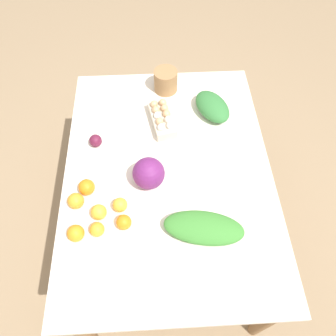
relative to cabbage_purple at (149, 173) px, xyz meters
The scene contains 15 objects.
ground_plane 0.85m from the cabbage_purple, 123.65° to the left, with size 8.00×8.00×0.00m, color #937A5B.
dining_table 0.20m from the cabbage_purple, 123.65° to the left, with size 1.48×1.07×0.76m.
cabbage_purple is the anchor object (origin of this frame).
egg_carton 0.40m from the cabbage_purple, 168.00° to the left, with size 0.28×0.16×0.09m.
paper_bag 0.67m from the cabbage_purple, behind, with size 0.14×0.14×0.14m, color #997047.
greens_bunch_chard 0.37m from the cabbage_purple, 40.77° to the left, with size 0.37×0.17×0.08m, color #3D8433.
greens_bunch_kale 0.59m from the cabbage_purple, 140.61° to the left, with size 0.26×0.16×0.10m, color #337538.
beet_root 0.38m from the cabbage_purple, 131.80° to the right, with size 0.07×0.07×0.07m, color #5B1933.
orange_0 0.26m from the cabbage_purple, 27.53° to the right, with size 0.07×0.07×0.07m, color orange.
orange_1 0.37m from the cabbage_purple, 72.46° to the right, with size 0.08×0.08×0.08m, color orange.
orange_2 0.43m from the cabbage_purple, 50.57° to the right, with size 0.08×0.08×0.08m, color orange.
orange_3 0.31m from the cabbage_purple, 82.78° to the right, with size 0.08×0.08×0.08m, color orange.
orange_4 0.30m from the cabbage_purple, 53.70° to the right, with size 0.07×0.07×0.07m, color #F9A833.
orange_5 0.20m from the cabbage_purple, 44.90° to the right, with size 0.07×0.07×0.07m, color #F9A833.
orange_6 0.36m from the cabbage_purple, 42.88° to the right, with size 0.07×0.07×0.07m, color orange.
Camera 1 is at (0.92, -0.05, 2.18)m, focal length 35.00 mm.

